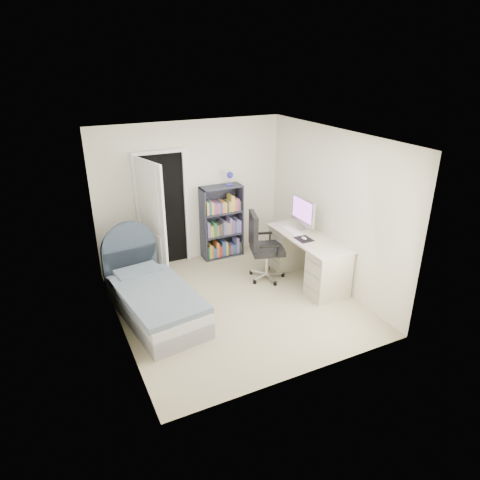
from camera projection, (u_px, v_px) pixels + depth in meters
name	position (u px, v px, depth m)	size (l,w,h in m)	color
room_shell	(235.00, 227.00, 6.05)	(3.50, 3.70, 2.60)	tan
door	(156.00, 216.00, 7.10)	(0.92, 0.81, 2.06)	black
bed	(153.00, 298.00, 6.16)	(1.13, 2.00, 1.17)	gray
nightstand	(125.00, 255.00, 7.20)	(0.39, 0.39, 0.58)	tan
floor_lamp	(149.00, 242.00, 7.38)	(0.18, 0.18, 1.29)	silver
bookcase	(222.00, 225.00, 7.86)	(0.76, 0.32, 1.60)	#323545
desk	(307.00, 256.00, 7.05)	(0.65, 1.62, 1.33)	beige
office_chair	(262.00, 243.00, 7.01)	(0.65, 0.67, 1.17)	silver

